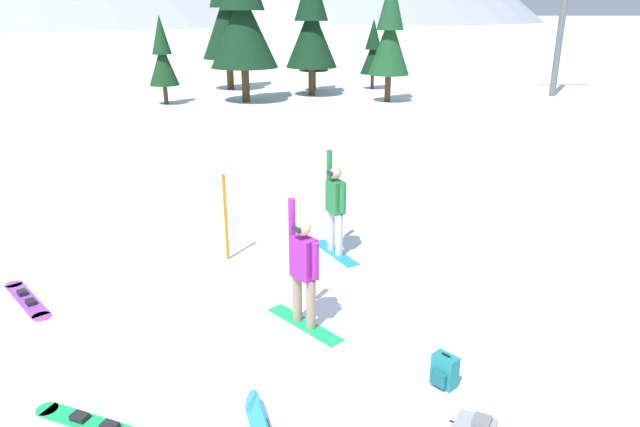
% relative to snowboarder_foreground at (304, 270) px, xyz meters
% --- Properties ---
extents(ground_plane, '(800.00, 800.00, 0.00)m').
position_rel_snowboarder_foreground_xyz_m(ground_plane, '(-0.48, -0.72, -0.96)').
color(ground_plane, white).
extents(snowboarder_foreground, '(1.20, 1.32, 2.02)m').
position_rel_snowboarder_foreground_xyz_m(snowboarder_foreground, '(0.00, 0.00, 0.00)').
color(snowboarder_foreground, '#19B259').
rests_on(snowboarder_foreground, ground_plane).
extents(snowboarder_midground, '(0.90, 1.42, 2.08)m').
position_rel_snowboarder_foreground_xyz_m(snowboarder_midground, '(0.63, 2.79, 0.04)').
color(snowboarder_midground, '#1E8CD8').
rests_on(snowboarder_midground, ground_plane).
extents(loose_snowboard_far_spare, '(1.72, 0.94, 0.09)m').
position_rel_snowboarder_foreground_xyz_m(loose_snowboard_far_spare, '(-2.50, -2.23, -0.93)').
color(loose_snowboard_far_spare, '#19B259').
rests_on(loose_snowboard_far_spare, ground_plane).
extents(loose_snowboard_near_left, '(1.39, 1.57, 0.09)m').
position_rel_snowboarder_foreground_xyz_m(loose_snowboard_near_left, '(-4.71, 0.95, -0.93)').
color(loose_snowboard_near_left, '#993FD8').
rests_on(loose_snowboard_near_left, ground_plane).
extents(backpack_teal, '(0.37, 0.38, 0.47)m').
position_rel_snowboarder_foreground_xyz_m(backpack_teal, '(1.82, -1.58, -0.74)').
color(backpack_teal, '#1E7A7F').
rests_on(backpack_teal, ground_plane).
extents(trail_marker_pole, '(0.06, 0.06, 1.74)m').
position_rel_snowboarder_foreground_xyz_m(trail_marker_pole, '(-1.50, 2.57, -0.09)').
color(trail_marker_pole, orange).
rests_on(trail_marker_pole, ground_plane).
extents(pine_tree_broad, '(1.50, 1.50, 4.41)m').
position_rel_snowboarder_foreground_xyz_m(pine_tree_broad, '(-7.05, 22.31, 1.44)').
color(pine_tree_broad, '#472D19').
rests_on(pine_tree_broad, ground_plane).
extents(pine_tree_twin, '(3.49, 3.49, 8.06)m').
position_rel_snowboarder_foreground_xyz_m(pine_tree_twin, '(-2.99, 23.05, 3.44)').
color(pine_tree_twin, '#472D19').
rests_on(pine_tree_twin, ground_plane).
extents(pine_tree_tall, '(1.53, 1.53, 4.12)m').
position_rel_snowboarder_foreground_xyz_m(pine_tree_tall, '(4.30, 28.06, 1.29)').
color(pine_tree_tall, '#472D19').
rests_on(pine_tree_tall, ground_plane).
extents(pine_tree_slender, '(2.85, 2.85, 7.10)m').
position_rel_snowboarder_foreground_xyz_m(pine_tree_slender, '(0.52, 25.30, 2.92)').
color(pine_tree_slender, '#472D19').
rests_on(pine_tree_slender, ground_plane).
extents(pine_tree_short, '(1.77, 1.77, 5.28)m').
position_rel_snowboarder_foreground_xyz_m(pine_tree_short, '(0.68, 27.35, 1.92)').
color(pine_tree_short, '#472D19').
rests_on(pine_tree_short, ground_plane).
extents(pine_tree_young, '(2.15, 2.15, 6.39)m').
position_rel_snowboarder_foreground_xyz_m(pine_tree_young, '(4.50, 22.80, 2.52)').
color(pine_tree_young, '#472D19').
rests_on(pine_tree_young, ground_plane).
extents(pine_tree_leaning, '(3.10, 3.10, 8.31)m').
position_rel_snowboarder_foreground_xyz_m(pine_tree_leaning, '(-4.40, 28.11, 3.57)').
color(pine_tree_leaning, '#472D19').
rests_on(pine_tree_leaning, ground_plane).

